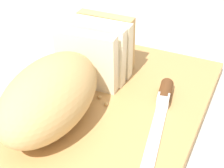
% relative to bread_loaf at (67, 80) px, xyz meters
% --- Properties ---
extents(ground_plane, '(3.00, 3.00, 0.00)m').
position_rel_bread_loaf_xyz_m(ground_plane, '(0.05, -0.05, -0.07)').
color(ground_plane, beige).
extents(cutting_board, '(0.42, 0.31, 0.02)m').
position_rel_bread_loaf_xyz_m(cutting_board, '(0.05, -0.05, -0.06)').
color(cutting_board, tan).
rests_on(cutting_board, ground_plane).
extents(bread_loaf, '(0.31, 0.14, 0.10)m').
position_rel_bread_loaf_xyz_m(bread_loaf, '(0.00, 0.00, 0.00)').
color(bread_loaf, tan).
rests_on(bread_loaf, cutting_board).
extents(bread_knife, '(0.24, 0.07, 0.02)m').
position_rel_bread_loaf_xyz_m(bread_knife, '(0.07, -0.13, -0.04)').
color(bread_knife, silver).
rests_on(bread_knife, cutting_board).
extents(crumb_near_knife, '(0.01, 0.01, 0.01)m').
position_rel_bread_loaf_xyz_m(crumb_near_knife, '(0.04, -0.03, -0.05)').
color(crumb_near_knife, tan).
rests_on(crumb_near_knife, cutting_board).
extents(crumb_near_loaf, '(0.01, 0.01, 0.01)m').
position_rel_bread_loaf_xyz_m(crumb_near_loaf, '(0.03, -0.05, -0.05)').
color(crumb_near_loaf, tan).
rests_on(crumb_near_loaf, cutting_board).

